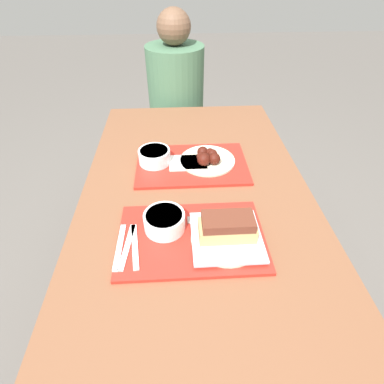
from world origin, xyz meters
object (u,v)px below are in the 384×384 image
at_px(tray_near, 191,238).
at_px(tray_far, 192,164).
at_px(bowl_coleslaw_near, 164,221).
at_px(wings_plate_far, 207,158).
at_px(person_seated_across, 176,87).
at_px(brisket_sandwich_plate, 227,232).
at_px(bowl_coleslaw_far, 154,156).

height_order(tray_near, tray_far, same).
distance_m(bowl_coleslaw_near, wings_plate_far, 0.39).
relative_size(wings_plate_far, person_seated_across, 0.31).
bearing_deg(brisket_sandwich_plate, person_seated_across, 96.16).
height_order(tray_near, wings_plate_far, wings_plate_far).
relative_size(tray_near, bowl_coleslaw_far, 3.50).
bearing_deg(person_seated_across, tray_near, -88.72).
xyz_separation_m(bowl_coleslaw_far, person_seated_across, (0.10, 0.76, -0.01)).
bearing_deg(person_seated_across, tray_far, -86.35).
relative_size(tray_near, person_seated_across, 0.62).
xyz_separation_m(tray_far, wings_plate_far, (0.06, 0.00, 0.03)).
height_order(tray_far, bowl_coleslaw_near, bowl_coleslaw_near).
height_order(tray_near, person_seated_across, person_seated_across).
xyz_separation_m(tray_near, bowl_coleslaw_near, (-0.08, 0.04, 0.04)).
xyz_separation_m(bowl_coleslaw_far, wings_plate_far, (0.21, -0.01, -0.01)).
relative_size(tray_far, person_seated_across, 0.62).
height_order(tray_near, bowl_coleslaw_far, bowl_coleslaw_far).
height_order(tray_near, brisket_sandwich_plate, brisket_sandwich_plate).
height_order(bowl_coleslaw_near, wings_plate_far, wings_plate_far).
height_order(tray_far, wings_plate_far, wings_plate_far).
bearing_deg(tray_near, bowl_coleslaw_near, 153.37).
height_order(tray_near, bowl_coleslaw_near, bowl_coleslaw_near).
distance_m(tray_far, bowl_coleslaw_far, 0.15).
bearing_deg(wings_plate_far, person_seated_across, 98.24).
bearing_deg(tray_near, brisket_sandwich_plate, -9.83).
bearing_deg(bowl_coleslaw_near, person_seated_across, 87.29).
bearing_deg(wings_plate_far, tray_far, -175.45).
xyz_separation_m(tray_near, person_seated_across, (-0.03, 1.17, 0.03)).
relative_size(brisket_sandwich_plate, bowl_coleslaw_far, 1.67).
bearing_deg(brisket_sandwich_plate, tray_near, 170.17).
bearing_deg(bowl_coleslaw_near, tray_near, -26.63).
height_order(bowl_coleslaw_far, wings_plate_far, wings_plate_far).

